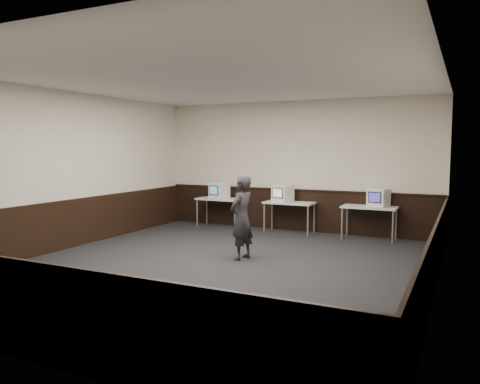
# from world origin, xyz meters

# --- Properties ---
(floor) EXTENTS (8.00, 8.00, 0.00)m
(floor) POSITION_xyz_m (0.00, 0.00, 0.00)
(floor) COLOR black
(floor) RESTS_ON ground
(ceiling) EXTENTS (8.00, 8.00, 0.00)m
(ceiling) POSITION_xyz_m (0.00, 0.00, 3.20)
(ceiling) COLOR white
(ceiling) RESTS_ON back_wall
(back_wall) EXTENTS (7.00, 0.00, 7.00)m
(back_wall) POSITION_xyz_m (0.00, 4.00, 1.60)
(back_wall) COLOR beige
(back_wall) RESTS_ON ground
(front_wall) EXTENTS (7.00, 0.00, 7.00)m
(front_wall) POSITION_xyz_m (0.00, -4.00, 1.60)
(front_wall) COLOR beige
(front_wall) RESTS_ON ground
(left_wall) EXTENTS (0.00, 8.00, 8.00)m
(left_wall) POSITION_xyz_m (-3.50, 0.00, 1.60)
(left_wall) COLOR beige
(left_wall) RESTS_ON ground
(right_wall) EXTENTS (0.00, 8.00, 8.00)m
(right_wall) POSITION_xyz_m (3.50, 0.00, 1.60)
(right_wall) COLOR beige
(right_wall) RESTS_ON ground
(wainscot_back) EXTENTS (6.98, 0.04, 1.00)m
(wainscot_back) POSITION_xyz_m (0.00, 3.98, 0.50)
(wainscot_back) COLOR black
(wainscot_back) RESTS_ON back_wall
(wainscot_front) EXTENTS (6.98, 0.04, 1.00)m
(wainscot_front) POSITION_xyz_m (0.00, -3.98, 0.50)
(wainscot_front) COLOR black
(wainscot_front) RESTS_ON front_wall
(wainscot_left) EXTENTS (0.04, 7.98, 1.00)m
(wainscot_left) POSITION_xyz_m (-3.48, 0.00, 0.50)
(wainscot_left) COLOR black
(wainscot_left) RESTS_ON left_wall
(wainscot_right) EXTENTS (0.04, 7.98, 1.00)m
(wainscot_right) POSITION_xyz_m (3.48, 0.00, 0.50)
(wainscot_right) COLOR black
(wainscot_right) RESTS_ON right_wall
(wainscot_rail) EXTENTS (6.98, 0.06, 0.04)m
(wainscot_rail) POSITION_xyz_m (0.00, 3.96, 1.02)
(wainscot_rail) COLOR black
(wainscot_rail) RESTS_ON wainscot_back
(desk_left) EXTENTS (1.20, 0.60, 0.75)m
(desk_left) POSITION_xyz_m (-1.90, 3.60, 0.68)
(desk_left) COLOR silver
(desk_left) RESTS_ON ground
(desk_center) EXTENTS (1.20, 0.60, 0.75)m
(desk_center) POSITION_xyz_m (0.00, 3.60, 0.68)
(desk_center) COLOR silver
(desk_center) RESTS_ON ground
(desk_right) EXTENTS (1.20, 0.60, 0.75)m
(desk_right) POSITION_xyz_m (1.90, 3.60, 0.68)
(desk_right) COLOR silver
(desk_right) RESTS_ON ground
(emac_left) EXTENTS (0.49, 0.51, 0.40)m
(emac_left) POSITION_xyz_m (-1.91, 3.58, 0.95)
(emac_left) COLOR white
(emac_left) RESTS_ON desk_left
(emac_center) EXTENTS (0.50, 0.51, 0.41)m
(emac_center) POSITION_xyz_m (-0.18, 3.62, 0.95)
(emac_center) COLOR white
(emac_center) RESTS_ON desk_center
(emac_right) EXTENTS (0.49, 0.51, 0.40)m
(emac_right) POSITION_xyz_m (2.09, 3.65, 0.95)
(emac_right) COLOR white
(emac_right) RESTS_ON desk_right
(person) EXTENTS (0.47, 0.63, 1.56)m
(person) POSITION_xyz_m (0.14, 0.66, 0.78)
(person) COLOR #242328
(person) RESTS_ON ground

